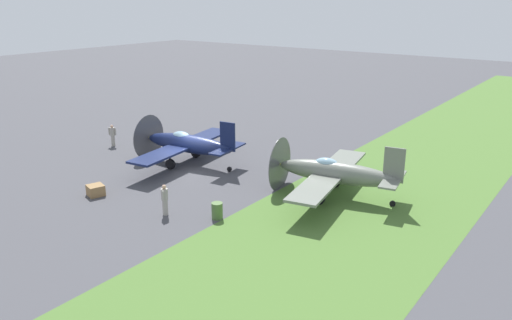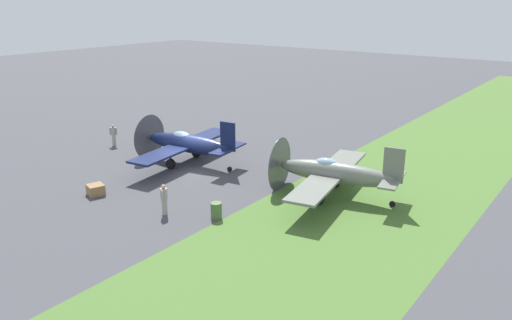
# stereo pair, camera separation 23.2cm
# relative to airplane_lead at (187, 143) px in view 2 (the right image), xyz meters

# --- Properties ---
(ground_plane) EXTENTS (160.00, 160.00, 0.00)m
(ground_plane) POSITION_rel_airplane_lead_xyz_m (-1.11, -1.07, -1.50)
(ground_plane) COLOR #424247
(grass_verge) EXTENTS (120.00, 11.00, 0.01)m
(grass_verge) POSITION_rel_airplane_lead_xyz_m (-1.11, -13.61, -1.49)
(grass_verge) COLOR #476B2D
(grass_verge) RESTS_ON ground
(airplane_lead) EXTENTS (10.11, 8.03, 3.58)m
(airplane_lead) POSITION_rel_airplane_lead_xyz_m (0.00, 0.00, 0.00)
(airplane_lead) COLOR #141E47
(airplane_lead) RESTS_ON ground
(airplane_wingman) EXTENTS (10.19, 8.12, 3.61)m
(airplane_wingman) POSITION_rel_airplane_lead_xyz_m (0.59, -11.26, 0.01)
(airplane_wingman) COLOR slate
(airplane_wingman) RESTS_ON ground
(ground_crew_chief) EXTENTS (0.55, 0.38, 1.73)m
(ground_crew_chief) POSITION_rel_airplane_lead_xyz_m (-7.17, -5.16, -0.59)
(ground_crew_chief) COLOR #9E998E
(ground_crew_chief) RESTS_ON ground
(ground_crew_mechanic) EXTENTS (0.38, 0.57, 1.73)m
(ground_crew_mechanic) POSITION_rel_airplane_lead_xyz_m (-0.18, 7.92, -0.59)
(ground_crew_mechanic) COLOR #9E998E
(ground_crew_mechanic) RESTS_ON ground
(fuel_drum) EXTENTS (0.60, 0.60, 0.90)m
(fuel_drum) POSITION_rel_airplane_lead_xyz_m (-5.90, -7.77, -1.05)
(fuel_drum) COLOR #476633
(fuel_drum) RESTS_ON ground
(supply_crate) EXTENTS (1.13, 1.13, 0.64)m
(supply_crate) POSITION_rel_airplane_lead_xyz_m (-7.64, 0.25, -1.18)
(supply_crate) COLOR olive
(supply_crate) RESTS_ON ground
(runway_marker_cone) EXTENTS (0.36, 0.36, 0.44)m
(runway_marker_cone) POSITION_rel_airplane_lead_xyz_m (7.16, -8.58, -1.28)
(runway_marker_cone) COLOR orange
(runway_marker_cone) RESTS_ON ground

